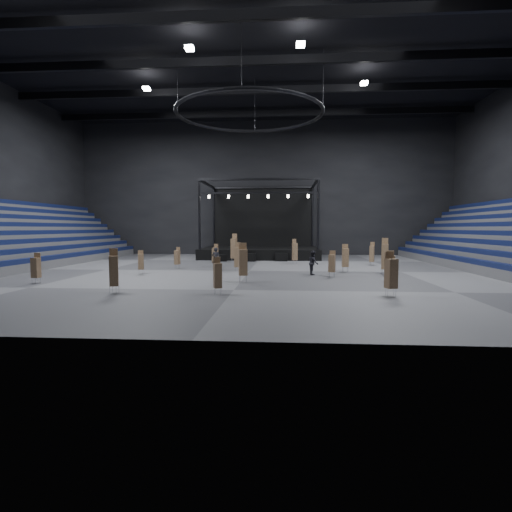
# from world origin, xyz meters

# --- Properties ---
(floor) EXTENTS (50.00, 50.00, 0.00)m
(floor) POSITION_xyz_m (0.00, 0.00, 0.00)
(floor) COLOR #545456
(floor) RESTS_ON ground
(ceiling) EXTENTS (50.00, 42.00, 0.20)m
(ceiling) POSITION_xyz_m (0.00, 0.00, 18.00)
(ceiling) COLOR black
(ceiling) RESTS_ON wall_back
(wall_back) EXTENTS (50.00, 0.20, 18.00)m
(wall_back) POSITION_xyz_m (0.00, 21.00, 9.00)
(wall_back) COLOR black
(wall_back) RESTS_ON ground
(wall_front) EXTENTS (50.00, 0.20, 18.00)m
(wall_front) POSITION_xyz_m (0.00, -21.00, 9.00)
(wall_front) COLOR black
(wall_front) RESTS_ON ground
(stage) EXTENTS (14.00, 10.00, 9.20)m
(stage) POSITION_xyz_m (0.00, 16.24, 1.45)
(stage) COLOR black
(stage) RESTS_ON floor
(truss_ring) EXTENTS (12.30, 12.30, 5.15)m
(truss_ring) POSITION_xyz_m (-0.00, 0.00, 13.00)
(truss_ring) COLOR black
(truss_ring) RESTS_ON ceiling
(roof_girders) EXTENTS (49.00, 30.35, 0.70)m
(roof_girders) POSITION_xyz_m (0.00, -0.00, 17.20)
(roof_girders) COLOR black
(roof_girders) RESTS_ON ceiling
(floodlights) EXTENTS (28.60, 16.60, 0.25)m
(floodlights) POSITION_xyz_m (0.00, -4.00, 16.60)
(floodlights) COLOR white
(floodlights) RESTS_ON roof_girders
(flight_case_left) EXTENTS (1.29, 0.96, 0.77)m
(flight_case_left) POSITION_xyz_m (-3.91, 9.28, 0.38)
(flight_case_left) COLOR black
(flight_case_left) RESTS_ON floor
(flight_case_mid) EXTENTS (1.41, 0.93, 0.87)m
(flight_case_mid) POSITION_xyz_m (-0.87, 9.63, 0.43)
(flight_case_mid) COLOR black
(flight_case_mid) RESTS_ON floor
(flight_case_right) EXTENTS (1.37, 0.77, 0.88)m
(flight_case_right) POSITION_xyz_m (2.62, 10.16, 0.44)
(flight_case_right) COLOR black
(flight_case_right) RESTS_ON floor
(chair_stack_0) EXTENTS (0.56, 0.56, 1.86)m
(chair_stack_0) POSITION_xyz_m (-8.33, -2.89, 1.00)
(chair_stack_0) COLOR silver
(chair_stack_0) RESTS_ON floor
(chair_stack_1) EXTENTS (0.57, 0.57, 1.96)m
(chair_stack_1) POSITION_xyz_m (6.43, -3.83, 1.05)
(chair_stack_1) COLOR silver
(chair_stack_1) RESTS_ON floor
(chair_stack_2) EXTENTS (0.50, 0.50, 2.30)m
(chair_stack_2) POSITION_xyz_m (7.93, -0.25, 1.21)
(chair_stack_2) COLOR silver
(chair_stack_2) RESTS_ON floor
(chair_stack_3) EXTENTS (0.53, 0.53, 2.11)m
(chair_stack_3) POSITION_xyz_m (9.98, -6.39, 1.13)
(chair_stack_3) COLOR silver
(chair_stack_3) RESTS_ON floor
(chair_stack_4) EXTENTS (0.48, 0.48, 1.99)m
(chair_stack_4) POSITION_xyz_m (-13.22, -8.63, 1.06)
(chair_stack_4) COLOR silver
(chair_stack_4) RESTS_ON floor
(chair_stack_5) EXTENTS (0.66, 0.66, 3.03)m
(chair_stack_5) POSITION_xyz_m (-2.35, 8.01, 1.54)
(chair_stack_5) COLOR silver
(chair_stack_5) RESTS_ON floor
(chair_stack_6) EXTENTS (0.59, 0.59, 2.84)m
(chair_stack_6) POSITION_xyz_m (10.72, -1.82, 1.44)
(chair_stack_6) COLOR silver
(chair_stack_6) RESTS_ON floor
(chair_stack_7) EXTENTS (0.53, 0.53, 2.42)m
(chair_stack_7) POSITION_xyz_m (-0.96, -0.49, 1.23)
(chair_stack_7) COLOR silver
(chair_stack_7) RESTS_ON floor
(chair_stack_8) EXTENTS (0.54, 0.54, 2.28)m
(chair_stack_8) POSITION_xyz_m (11.40, 5.87, 1.16)
(chair_stack_8) COLOR silver
(chair_stack_8) RESTS_ON floor
(chair_stack_9) EXTENTS (0.58, 0.58, 2.15)m
(chair_stack_9) POSITION_xyz_m (-3.47, 3.05, 1.12)
(chair_stack_9) COLOR silver
(chair_stack_9) RESTS_ON floor
(chair_stack_10) EXTENTS (0.53, 0.53, 2.03)m
(chair_stack_10) POSITION_xyz_m (-0.70, -11.99, 1.06)
(chair_stack_10) COLOR silver
(chair_stack_10) RESTS_ON floor
(chair_stack_11) EXTENTS (0.66, 0.66, 2.37)m
(chair_stack_11) POSITION_xyz_m (8.56, -11.99, 1.25)
(chair_stack_11) COLOR silver
(chair_stack_11) RESTS_ON floor
(chair_stack_12) EXTENTS (0.52, 0.52, 1.90)m
(chair_stack_12) POSITION_xyz_m (-6.69, 1.77, 1.01)
(chair_stack_12) COLOR silver
(chair_stack_12) RESTS_ON floor
(chair_stack_13) EXTENTS (0.60, 0.60, 2.49)m
(chair_stack_13) POSITION_xyz_m (-6.52, -11.99, 1.28)
(chair_stack_13) COLOR silver
(chair_stack_13) RESTS_ON floor
(chair_stack_14) EXTENTS (0.65, 0.65, 2.63)m
(chair_stack_14) POSITION_xyz_m (0.18, -7.05, 1.37)
(chair_stack_14) COLOR silver
(chair_stack_14) RESTS_ON floor
(chair_stack_15) EXTENTS (0.57, 0.57, 2.52)m
(chair_stack_15) POSITION_xyz_m (3.97, 7.02, 1.28)
(chair_stack_15) COLOR silver
(chair_stack_15) RESTS_ON floor
(man_center) EXTENTS (0.82, 0.64, 1.99)m
(man_center) POSITION_xyz_m (-2.84, -0.10, 1.00)
(man_center) COLOR black
(man_center) RESTS_ON floor
(crew_member) EXTENTS (0.77, 0.96, 1.87)m
(crew_member) POSITION_xyz_m (5.16, -2.52, 0.93)
(crew_member) COLOR black
(crew_member) RESTS_ON floor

